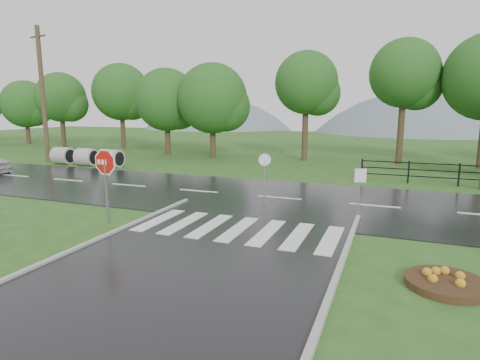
% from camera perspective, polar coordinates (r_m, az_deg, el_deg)
% --- Properties ---
extents(ground, '(120.00, 120.00, 0.00)m').
position_cam_1_polar(ground, '(9.11, -12.44, -15.93)').
color(ground, '#2A581D').
rests_on(ground, ground).
extents(main_road, '(90.00, 8.00, 0.04)m').
position_cam_1_polar(main_road, '(17.82, 5.61, -2.66)').
color(main_road, black).
rests_on(main_road, ground).
extents(crosswalk, '(6.50, 2.80, 0.02)m').
position_cam_1_polar(crosswalk, '(13.22, -0.32, -6.97)').
color(crosswalk, silver).
rests_on(crosswalk, ground).
extents(fence_west, '(9.58, 0.08, 1.20)m').
position_cam_1_polar(fence_west, '(23.18, 28.73, 0.95)').
color(fence_west, black).
rests_on(fence_west, ground).
extents(hills, '(102.00, 48.00, 48.00)m').
position_cam_1_polar(hills, '(74.36, 19.69, -5.51)').
color(hills, slate).
rests_on(hills, ground).
extents(treeline, '(83.20, 5.20, 10.00)m').
position_cam_1_polar(treeline, '(31.21, 14.39, 2.66)').
color(treeline, '#1E5219').
rests_on(treeline, ground).
extents(culvert_pipes, '(5.50, 1.20, 1.20)m').
position_cam_1_polar(culvert_pipes, '(29.61, -20.97, 3.07)').
color(culvert_pipes, '#9E9B93').
rests_on(culvert_pipes, ground).
extents(stop_sign, '(1.23, 0.13, 2.78)m').
position_cam_1_polar(stop_sign, '(14.32, -18.61, 1.50)').
color(stop_sign, '#939399').
rests_on(stop_sign, ground).
extents(flower_bed, '(1.77, 1.77, 0.35)m').
position_cam_1_polar(flower_bed, '(10.37, 27.27, -12.73)').
color(flower_bed, '#332111').
rests_on(flower_bed, ground).
extents(reg_sign_small, '(0.40, 0.12, 1.83)m').
position_cam_1_polar(reg_sign_small, '(14.97, 16.71, -0.36)').
color(reg_sign_small, '#939399').
rests_on(reg_sign_small, ground).
extents(reg_sign_round, '(0.48, 0.17, 2.14)m').
position_cam_1_polar(reg_sign_round, '(16.38, 3.52, 1.07)').
color(reg_sign_round, '#939399').
rests_on(reg_sign_round, ground).
extents(utility_pole_west, '(1.70, 0.45, 9.61)m').
position_cam_1_polar(utility_pole_west, '(32.63, -26.25, 10.86)').
color(utility_pole_west, '#473523').
rests_on(utility_pole_west, ground).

